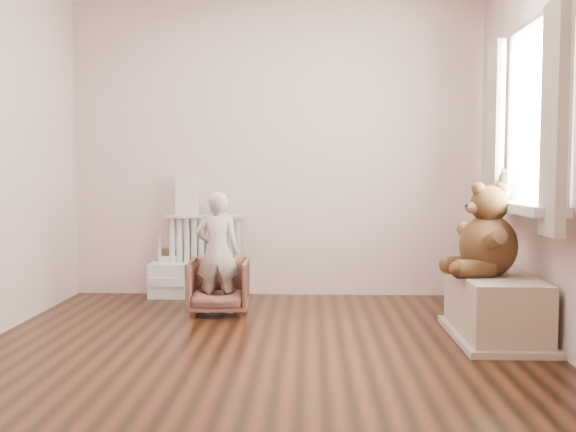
{
  "coord_description": "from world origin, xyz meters",
  "views": [
    {
      "loc": [
        0.3,
        -3.89,
        1.1
      ],
      "look_at": [
        0.15,
        0.45,
        0.8
      ],
      "focal_mm": 40.0,
      "sensor_mm": 36.0,
      "label": 1
    }
  ],
  "objects_px": {
    "toy_bench": "(495,309)",
    "plush_cat": "(503,186)",
    "armchair": "(219,286)",
    "child": "(218,252)",
    "teddy_bear": "(489,238)",
    "toy_vanity": "(170,266)",
    "radiator": "(205,252)"
  },
  "relations": [
    {
      "from": "toy_vanity",
      "to": "radiator",
      "type": "bearing_deg",
      "value": 5.57
    },
    {
      "from": "armchair",
      "to": "plush_cat",
      "type": "bearing_deg",
      "value": -11.32
    },
    {
      "from": "toy_bench",
      "to": "plush_cat",
      "type": "xyz_separation_m",
      "value": [
        0.14,
        0.36,
        0.8
      ]
    },
    {
      "from": "toy_bench",
      "to": "plush_cat",
      "type": "bearing_deg",
      "value": 68.63
    },
    {
      "from": "radiator",
      "to": "toy_bench",
      "type": "distance_m",
      "value": 2.55
    },
    {
      "from": "child",
      "to": "teddy_bear",
      "type": "bearing_deg",
      "value": 158.96
    },
    {
      "from": "child",
      "to": "teddy_bear",
      "type": "height_order",
      "value": "teddy_bear"
    },
    {
      "from": "armchair",
      "to": "radiator",
      "type": "bearing_deg",
      "value": 105.31
    },
    {
      "from": "toy_vanity",
      "to": "child",
      "type": "bearing_deg",
      "value": -53.14
    },
    {
      "from": "radiator",
      "to": "plush_cat",
      "type": "xyz_separation_m",
      "value": [
        2.28,
        -1.0,
        0.61
      ]
    },
    {
      "from": "toy_vanity",
      "to": "child",
      "type": "height_order",
      "value": "child"
    },
    {
      "from": "toy_vanity",
      "to": "plush_cat",
      "type": "height_order",
      "value": "plush_cat"
    },
    {
      "from": "toy_bench",
      "to": "child",
      "type": "bearing_deg",
      "value": 161.74
    },
    {
      "from": "radiator",
      "to": "toy_vanity",
      "type": "distance_m",
      "value": 0.33
    },
    {
      "from": "toy_vanity",
      "to": "armchair",
      "type": "relative_size",
      "value": 1.17
    },
    {
      "from": "radiator",
      "to": "toy_vanity",
      "type": "height_order",
      "value": "radiator"
    },
    {
      "from": "armchair",
      "to": "plush_cat",
      "type": "distance_m",
      "value": 2.24
    },
    {
      "from": "radiator",
      "to": "teddy_bear",
      "type": "relative_size",
      "value": 1.21
    },
    {
      "from": "radiator",
      "to": "toy_bench",
      "type": "bearing_deg",
      "value": -32.46
    },
    {
      "from": "armchair",
      "to": "child",
      "type": "height_order",
      "value": "child"
    },
    {
      "from": "toy_vanity",
      "to": "toy_bench",
      "type": "height_order",
      "value": "toy_vanity"
    },
    {
      "from": "teddy_bear",
      "to": "plush_cat",
      "type": "xyz_separation_m",
      "value": [
        0.19,
        0.36,
        0.33
      ]
    },
    {
      "from": "teddy_bear",
      "to": "plush_cat",
      "type": "relative_size",
      "value": 2.27
    },
    {
      "from": "radiator",
      "to": "armchair",
      "type": "height_order",
      "value": "radiator"
    },
    {
      "from": "child",
      "to": "armchair",
      "type": "bearing_deg",
      "value": -92.31
    },
    {
      "from": "child",
      "to": "teddy_bear",
      "type": "relative_size",
      "value": 1.56
    },
    {
      "from": "radiator",
      "to": "child",
      "type": "xyz_separation_m",
      "value": [
        0.21,
        -0.73,
        0.1
      ]
    },
    {
      "from": "toy_vanity",
      "to": "child",
      "type": "xyz_separation_m",
      "value": [
        0.52,
        -0.7,
        0.21
      ]
    },
    {
      "from": "toy_bench",
      "to": "plush_cat",
      "type": "distance_m",
      "value": 0.89
    },
    {
      "from": "armchair",
      "to": "plush_cat",
      "type": "relative_size",
      "value": 1.79
    },
    {
      "from": "teddy_bear",
      "to": "child",
      "type": "bearing_deg",
      "value": 150.64
    },
    {
      "from": "teddy_bear",
      "to": "radiator",
      "type": "bearing_deg",
      "value": 136.26
    }
  ]
}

